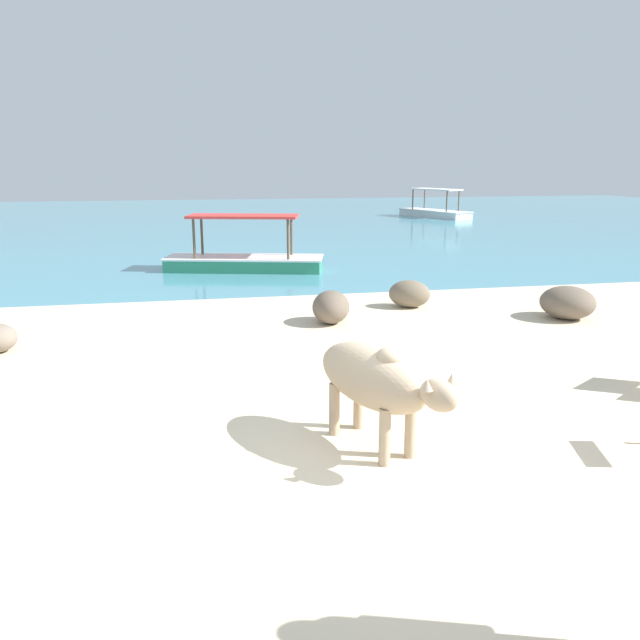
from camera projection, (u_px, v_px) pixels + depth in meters
The scene contains 8 objects.
sand_beach at pixel (394, 464), 5.42m from camera, with size 18.00×14.00×0.04m, color beige.
water_surface at pixel (230, 224), 26.37m from camera, with size 60.00×36.00×0.03m, color teal.
cow at pixel (375, 379), 5.55m from camera, with size 0.97×1.71×0.96m.
shore_rock_medium at pixel (568, 302), 10.32m from camera, with size 0.88×0.83×0.53m, color #6B5B4C.
shore_rock_small at pixel (409, 294), 11.13m from camera, with size 0.71×0.53×0.47m, color #756651.
shore_rock_flat at pixel (331, 307), 10.03m from camera, with size 0.75×0.58×0.51m, color #6B5B4C.
boat_green at pixel (244, 258), 15.10m from camera, with size 3.84×2.04×1.29m.
boat_white at pixel (435, 211), 29.70m from camera, with size 2.57×3.82×1.29m.
Camera 1 is at (-1.59, -4.75, 2.50)m, focal length 36.10 mm.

